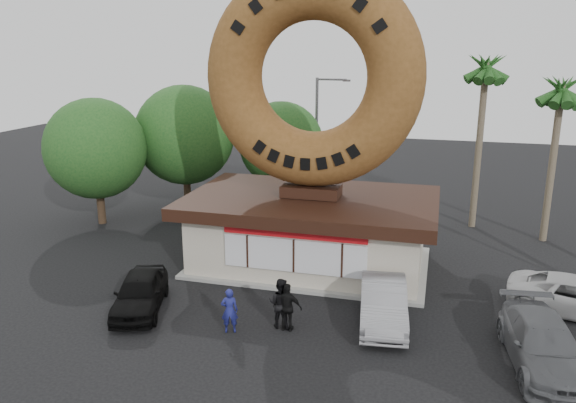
% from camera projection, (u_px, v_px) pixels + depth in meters
% --- Properties ---
extents(ground, '(90.00, 90.00, 0.00)m').
position_uv_depth(ground, '(273.00, 323.00, 20.63)').
color(ground, black).
rests_on(ground, ground).
extents(donut_shop, '(11.20, 7.20, 3.80)m').
position_uv_depth(donut_shop, '(311.00, 228.00, 25.72)').
color(donut_shop, beige).
rests_on(donut_shop, ground).
extents(giant_donut, '(9.48, 2.42, 9.48)m').
position_uv_depth(giant_donut, '(313.00, 77.00, 23.92)').
color(giant_donut, brown).
rests_on(giant_donut, donut_shop).
extents(tree_west, '(6.00, 6.00, 7.65)m').
position_uv_depth(tree_west, '(185.00, 135.00, 33.89)').
color(tree_west, '#473321').
rests_on(tree_west, ground).
extents(tree_mid, '(5.20, 5.20, 6.63)m').
position_uv_depth(tree_mid, '(281.00, 144.00, 34.51)').
color(tree_mid, '#473321').
rests_on(tree_mid, ground).
extents(tree_far, '(5.60, 5.60, 7.14)m').
position_uv_depth(tree_far, '(96.00, 149.00, 31.15)').
color(tree_far, '#473321').
rests_on(tree_far, ground).
extents(palm_near, '(2.60, 2.60, 9.75)m').
position_uv_depth(palm_near, '(486.00, 74.00, 29.48)').
color(palm_near, '#726651').
rests_on(palm_near, ground).
extents(palm_far, '(2.60, 2.60, 8.75)m').
position_uv_depth(palm_far, '(561.00, 96.00, 27.44)').
color(palm_far, '#726651').
rests_on(palm_far, ground).
extents(street_lamp, '(2.11, 0.20, 8.00)m').
position_uv_depth(street_lamp, '(319.00, 136.00, 34.77)').
color(street_lamp, '#59595E').
rests_on(street_lamp, ground).
extents(person_left, '(0.70, 0.57, 1.66)m').
position_uv_depth(person_left, '(230.00, 310.00, 19.79)').
color(person_left, navy).
rests_on(person_left, ground).
extents(person_center, '(0.94, 0.75, 1.87)m').
position_uv_depth(person_center, '(280.00, 303.00, 20.11)').
color(person_center, black).
rests_on(person_center, ground).
extents(person_right, '(1.05, 0.45, 1.79)m').
position_uv_depth(person_right, '(288.00, 307.00, 19.87)').
color(person_right, black).
rests_on(person_right, ground).
extents(car_black, '(2.93, 4.56, 1.45)m').
position_uv_depth(car_black, '(140.00, 292.00, 21.50)').
color(car_black, black).
rests_on(car_black, ground).
extents(car_silver, '(2.21, 4.85, 1.54)m').
position_uv_depth(car_silver, '(383.00, 302.00, 20.57)').
color(car_silver, '#939397').
rests_on(car_silver, ground).
extents(car_grey, '(2.67, 5.38, 1.50)m').
position_uv_depth(car_grey, '(544.00, 345.00, 17.67)').
color(car_grey, '#5B5C60').
rests_on(car_grey, ground).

